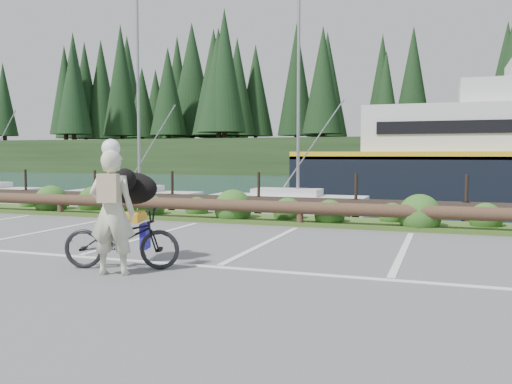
# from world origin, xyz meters

# --- Properties ---
(ground) EXTENTS (72.00, 72.00, 0.00)m
(ground) POSITION_xyz_m (0.00, 0.00, 0.00)
(ground) COLOR #545456
(harbor_backdrop) EXTENTS (170.00, 160.00, 30.00)m
(harbor_backdrop) POSITION_xyz_m (0.38, 78.52, -0.00)
(harbor_backdrop) COLOR #1A343F
(harbor_backdrop) RESTS_ON ground
(vegetation_strip) EXTENTS (34.00, 1.60, 0.10)m
(vegetation_strip) POSITION_xyz_m (0.00, 5.30, 0.05)
(vegetation_strip) COLOR #3D5B21
(vegetation_strip) RESTS_ON ground
(log_rail) EXTENTS (32.00, 0.30, 0.60)m
(log_rail) POSITION_xyz_m (0.00, 4.60, 0.00)
(log_rail) COLOR #443021
(log_rail) RESTS_ON ground
(bicycle) EXTENTS (1.87, 1.08, 0.93)m
(bicycle) POSITION_xyz_m (-1.31, -0.96, 0.46)
(bicycle) COLOR black
(bicycle) RESTS_ON ground
(cyclist) EXTENTS (0.75, 0.59, 1.80)m
(cyclist) POSITION_xyz_m (-1.20, -1.36, 0.90)
(cyclist) COLOR beige
(cyclist) RESTS_ON ground
(dog) EXTENTS (0.67, 0.98, 0.52)m
(dog) POSITION_xyz_m (-1.47, -0.42, 1.19)
(dog) COLOR black
(dog) RESTS_ON bicycle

